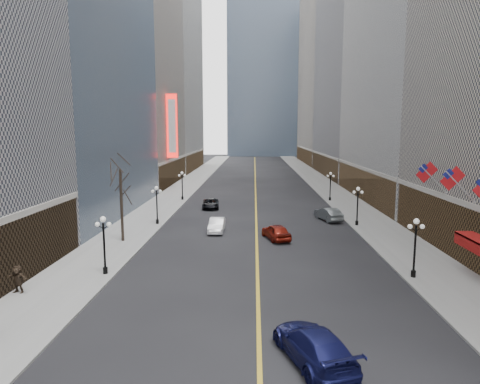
# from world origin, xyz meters

# --- Properties ---
(sidewalk_east) EXTENTS (6.00, 230.00, 0.15)m
(sidewalk_east) POSITION_xyz_m (14.00, 70.00, 0.07)
(sidewalk_east) COLOR gray
(sidewalk_east) RESTS_ON ground
(sidewalk_west) EXTENTS (6.00, 230.00, 0.15)m
(sidewalk_west) POSITION_xyz_m (-14.00, 70.00, 0.07)
(sidewalk_west) COLOR gray
(sidewalk_west) RESTS_ON ground
(lane_line) EXTENTS (0.25, 200.00, 0.02)m
(lane_line) POSITION_xyz_m (0.00, 80.00, 0.01)
(lane_line) COLOR gold
(lane_line) RESTS_ON ground
(bldg_east_c) EXTENTS (26.60, 40.60, 48.80)m
(bldg_east_c) POSITION_xyz_m (29.88, 106.00, 24.18)
(bldg_east_c) COLOR gray
(bldg_east_c) RESTS_ON ground
(bldg_east_d) EXTENTS (26.60, 46.60, 62.80)m
(bldg_east_d) POSITION_xyz_m (29.90, 149.00, 31.17)
(bldg_east_d) COLOR #B2A793
(bldg_east_d) RESTS_ON ground
(bldg_west_c) EXTENTS (26.60, 30.60, 50.80)m
(bldg_west_c) POSITION_xyz_m (-29.88, 87.00, 25.19)
(bldg_west_c) COLOR #B2A793
(bldg_west_c) RESTS_ON ground
(bldg_west_d) EXTENTS (26.60, 38.60, 72.80)m
(bldg_west_d) POSITION_xyz_m (-29.92, 121.00, 36.17)
(bldg_west_d) COLOR silver
(bldg_west_d) RESTS_ON ground
(streetlamp_east_1) EXTENTS (1.26, 0.44, 4.52)m
(streetlamp_east_1) POSITION_xyz_m (11.80, 30.00, 2.90)
(streetlamp_east_1) COLOR black
(streetlamp_east_1) RESTS_ON sidewalk_east
(streetlamp_east_2) EXTENTS (1.26, 0.44, 4.52)m
(streetlamp_east_2) POSITION_xyz_m (11.80, 48.00, 2.90)
(streetlamp_east_2) COLOR black
(streetlamp_east_2) RESTS_ON sidewalk_east
(streetlamp_east_3) EXTENTS (1.26, 0.44, 4.52)m
(streetlamp_east_3) POSITION_xyz_m (11.80, 66.00, 2.90)
(streetlamp_east_3) COLOR black
(streetlamp_east_3) RESTS_ON sidewalk_east
(streetlamp_west_1) EXTENTS (1.26, 0.44, 4.52)m
(streetlamp_west_1) POSITION_xyz_m (-11.80, 30.00, 2.90)
(streetlamp_west_1) COLOR black
(streetlamp_west_1) RESTS_ON sidewalk_west
(streetlamp_west_2) EXTENTS (1.26, 0.44, 4.52)m
(streetlamp_west_2) POSITION_xyz_m (-11.80, 48.00, 2.90)
(streetlamp_west_2) COLOR black
(streetlamp_west_2) RESTS_ON sidewalk_west
(streetlamp_west_3) EXTENTS (1.26, 0.44, 4.52)m
(streetlamp_west_3) POSITION_xyz_m (-11.80, 66.00, 2.90)
(streetlamp_west_3) COLOR black
(streetlamp_west_3) RESTS_ON sidewalk_west
(flag_4) EXTENTS (2.87, 0.12, 2.87)m
(flag_4) POSITION_xyz_m (15.31, 32.00, 7.29)
(flag_4) COLOR #B2B2B7
(flag_4) RESTS_ON ground
(flag_5) EXTENTS (2.87, 0.12, 2.87)m
(flag_5) POSITION_xyz_m (15.31, 37.00, 7.29)
(flag_5) COLOR #B2B2B7
(flag_5) RESTS_ON ground
(awning_c) EXTENTS (1.40, 4.00, 0.93)m
(awning_c) POSITION_xyz_m (16.11, 30.00, 3.08)
(awning_c) COLOR maroon
(awning_c) RESTS_ON ground
(theatre_marquee) EXTENTS (2.00, 0.55, 12.00)m
(theatre_marquee) POSITION_xyz_m (-15.88, 80.00, 12.00)
(theatre_marquee) COLOR red
(theatre_marquee) RESTS_ON ground
(tree_west_far) EXTENTS (3.60, 3.60, 7.92)m
(tree_west_far) POSITION_xyz_m (-13.50, 40.00, 6.24)
(tree_west_far) COLOR #2D231C
(tree_west_far) RESTS_ON sidewalk_west
(car_nb_mid) EXTENTS (1.66, 4.60, 1.51)m
(car_nb_mid) POSITION_xyz_m (-4.40, 44.73, 0.75)
(car_nb_mid) COLOR silver
(car_nb_mid) RESTS_ON ground
(car_nb_far) EXTENTS (2.70, 5.15, 1.38)m
(car_nb_far) POSITION_xyz_m (-6.54, 59.12, 0.69)
(car_nb_far) COLOR black
(car_nb_far) RESTS_ON ground
(car_sb_near) EXTENTS (4.20, 6.38, 1.72)m
(car_sb_near) POSITION_xyz_m (2.61, 17.94, 0.86)
(car_sb_near) COLOR #14164C
(car_sb_near) RESTS_ON ground
(car_sb_mid) EXTENTS (3.26, 5.11, 1.62)m
(car_sb_mid) POSITION_xyz_m (2.00, 41.58, 0.81)
(car_sb_mid) COLOR maroon
(car_sb_mid) RESTS_ON ground
(car_sb_far) EXTENTS (3.09, 5.27, 1.64)m
(car_sb_far) POSITION_xyz_m (9.00, 51.18, 0.82)
(car_sb_far) COLOR #545B5D
(car_sb_far) RESTS_ON ground
(ped_west_far) EXTENTS (1.87, 0.90, 1.94)m
(ped_west_far) POSITION_xyz_m (-16.40, 25.93, 1.12)
(ped_west_far) COLOR #34281D
(ped_west_far) RESTS_ON sidewalk_west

